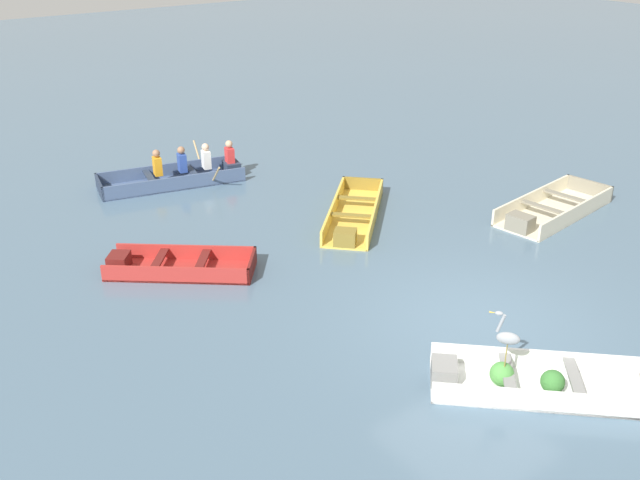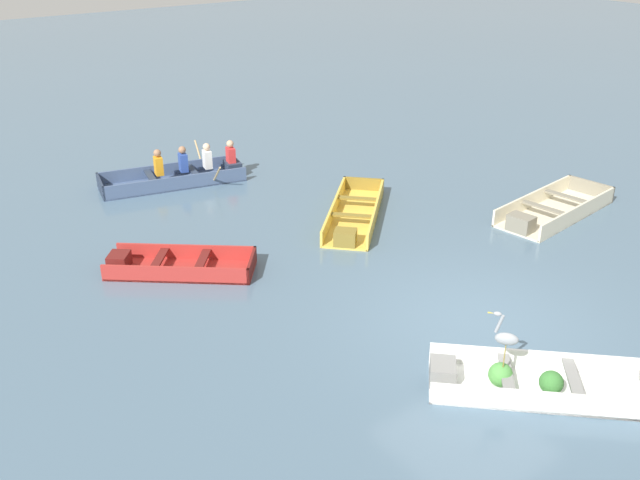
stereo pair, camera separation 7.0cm
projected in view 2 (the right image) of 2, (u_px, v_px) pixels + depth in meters
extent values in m
plane|color=slate|center=(477.00, 323.00, 11.62)|extent=(80.00, 80.00, 0.00)
cube|color=white|center=(537.00, 389.00, 10.00)|extent=(2.91, 2.81, 0.04)
cube|color=white|center=(544.00, 403.00, 9.50)|extent=(2.24, 2.10, 0.33)
cube|color=white|center=(534.00, 361.00, 10.37)|extent=(2.24, 2.10, 0.33)
cube|color=gray|center=(443.00, 372.00, 10.09)|extent=(0.58, 0.58, 0.30)
cube|color=gray|center=(506.00, 373.00, 9.95)|extent=(0.75, 0.78, 0.04)
cube|color=gray|center=(573.00, 378.00, 9.84)|extent=(0.75, 0.78, 0.04)
sphere|color=#4C9342|center=(500.00, 375.00, 9.99)|extent=(0.35, 0.35, 0.35)
sphere|color=#387533|center=(551.00, 382.00, 9.83)|extent=(0.34, 0.34, 0.34)
cube|color=#E5BC47|center=(355.00, 217.00, 15.52)|extent=(2.99, 2.97, 0.04)
cube|color=#E5BC47|center=(376.00, 212.00, 15.39)|extent=(2.35, 2.32, 0.34)
cube|color=#E5BC47|center=(334.00, 209.00, 15.53)|extent=(2.35, 2.32, 0.34)
cube|color=olive|center=(363.00, 185.00, 16.88)|extent=(0.71, 0.72, 0.34)
cube|color=olive|center=(345.00, 237.00, 14.16)|extent=(0.56, 0.56, 0.31)
cube|color=olive|center=(352.00, 216.00, 14.99)|extent=(0.72, 0.73, 0.04)
cube|color=olive|center=(358.00, 199.00, 15.86)|extent=(0.72, 0.73, 0.04)
cube|color=#AD2D28|center=(182.00, 270.00, 13.26)|extent=(2.71, 2.43, 0.04)
cube|color=#AD2D28|center=(175.00, 275.00, 12.79)|extent=(2.14, 1.72, 0.32)
cube|color=#AD2D28|center=(187.00, 252.00, 13.61)|extent=(2.14, 1.72, 0.32)
cube|color=maroon|center=(252.00, 265.00, 13.14)|extent=(0.64, 0.78, 0.32)
cube|color=maroon|center=(119.00, 261.00, 13.26)|extent=(0.55, 0.56, 0.29)
cube|color=maroon|center=(159.00, 259.00, 13.19)|extent=(0.66, 0.77, 0.04)
cube|color=maroon|center=(202.00, 260.00, 13.15)|extent=(0.66, 0.77, 0.04)
cube|color=beige|center=(555.00, 213.00, 15.70)|extent=(3.29, 1.59, 0.04)
cube|color=beige|center=(579.00, 213.00, 15.27)|extent=(3.13, 0.50, 0.38)
cube|color=beige|center=(533.00, 199.00, 15.99)|extent=(3.13, 0.50, 0.38)
cube|color=gray|center=(590.00, 189.00, 16.60)|extent=(0.21, 1.14, 0.38)
cube|color=gray|center=(521.00, 223.00, 14.75)|extent=(0.43, 0.56, 0.34)
cube|color=gray|center=(545.00, 208.00, 15.29)|extent=(0.31, 1.06, 0.04)
cube|color=gray|center=(567.00, 197.00, 15.89)|extent=(0.31, 1.06, 0.04)
cube|color=#475B7F|center=(173.00, 183.00, 17.42)|extent=(3.59, 1.76, 0.04)
cube|color=#475B7F|center=(167.00, 170.00, 17.78)|extent=(3.38, 0.75, 0.35)
cube|color=#475B7F|center=(177.00, 184.00, 16.93)|extent=(3.38, 0.75, 0.35)
cube|color=#273246|center=(101.00, 187.00, 16.74)|extent=(0.27, 1.07, 0.35)
cube|color=#273246|center=(233.00, 168.00, 17.90)|extent=(0.45, 0.55, 0.32)
cube|color=#273246|center=(193.00, 171.00, 17.50)|extent=(0.36, 0.99, 0.04)
cube|color=#273246|center=(151.00, 176.00, 17.13)|extent=(0.36, 0.99, 0.04)
cube|color=orange|center=(159.00, 166.00, 17.10)|extent=(0.23, 0.31, 0.44)
sphere|color=#9E7051|center=(157.00, 153.00, 16.97)|extent=(0.18, 0.18, 0.18)
cube|color=#2D4CA5|center=(183.00, 162.00, 17.32)|extent=(0.23, 0.31, 0.44)
sphere|color=#9E7051|center=(182.00, 150.00, 17.19)|extent=(0.18, 0.18, 0.18)
cube|color=white|center=(207.00, 159.00, 17.54)|extent=(0.23, 0.31, 0.44)
sphere|color=beige|center=(206.00, 147.00, 17.40)|extent=(0.18, 0.18, 0.18)
cube|color=red|center=(231.00, 156.00, 17.76)|extent=(0.23, 0.31, 0.44)
sphere|color=tan|center=(230.00, 144.00, 17.62)|extent=(0.18, 0.18, 0.18)
cylinder|color=tan|center=(199.00, 153.00, 18.28)|extent=(0.17, 0.64, 0.55)
cylinder|color=tan|center=(217.00, 174.00, 16.89)|extent=(0.17, 0.64, 0.55)
cylinder|color=olive|center=(504.00, 356.00, 9.78)|extent=(0.02, 0.02, 0.35)
cylinder|color=olive|center=(505.00, 354.00, 9.84)|extent=(0.02, 0.02, 0.35)
ellipsoid|color=#93999E|center=(507.00, 339.00, 9.70)|extent=(0.31, 0.34, 0.18)
cylinder|color=#93999E|center=(499.00, 324.00, 9.64)|extent=(0.11, 0.12, 0.28)
ellipsoid|color=#93999E|center=(498.00, 314.00, 9.58)|extent=(0.11, 0.12, 0.06)
cone|color=gold|center=(492.00, 313.00, 9.60)|extent=(0.08, 0.09, 0.02)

